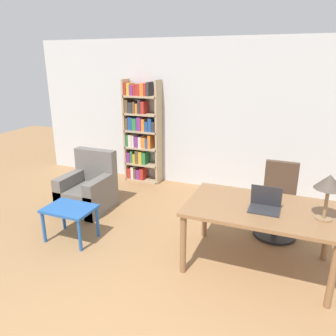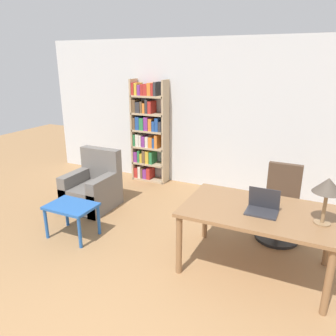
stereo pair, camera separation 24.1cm
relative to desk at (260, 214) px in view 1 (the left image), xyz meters
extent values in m
cube|color=silver|center=(-0.83, 2.30, 0.68)|extent=(8.00, 0.06, 2.70)
cube|color=olive|center=(0.00, 0.00, 0.07)|extent=(1.63, 1.00, 0.04)
cylinder|color=olive|center=(-0.76, -0.44, -0.31)|extent=(0.07, 0.07, 0.72)
cylinder|color=olive|center=(0.76, -0.44, -0.31)|extent=(0.07, 0.07, 0.72)
cylinder|color=olive|center=(-0.76, 0.44, -0.31)|extent=(0.07, 0.07, 0.72)
cylinder|color=olive|center=(0.76, 0.44, -0.31)|extent=(0.07, 0.07, 0.72)
cube|color=#2D2D33|center=(0.05, -0.08, 0.10)|extent=(0.33, 0.25, 0.02)
cube|color=#2D2D33|center=(0.05, 0.02, 0.23)|extent=(0.33, 0.06, 0.24)
cube|color=navy|center=(0.05, 0.02, 0.23)|extent=(0.30, 0.05, 0.21)
cylinder|color=olive|center=(0.64, -0.05, 0.09)|extent=(0.16, 0.16, 0.01)
cylinder|color=olive|center=(0.64, -0.05, 0.26)|extent=(0.04, 0.04, 0.32)
cone|color=#4C4238|center=(0.64, -0.05, 0.50)|extent=(0.29, 0.29, 0.15)
cylinder|color=black|center=(0.15, 0.82, -0.65)|extent=(0.58, 0.58, 0.04)
cylinder|color=#262626|center=(0.15, 0.82, -0.47)|extent=(0.06, 0.06, 0.33)
cube|color=#4C3828|center=(0.15, 0.82, -0.25)|extent=(0.46, 0.46, 0.10)
cube|color=#4C3828|center=(0.15, 1.01, 0.07)|extent=(0.43, 0.08, 0.55)
cube|color=#2356A3|center=(-2.40, -0.32, -0.22)|extent=(0.64, 0.47, 0.04)
cylinder|color=#2356A3|center=(-2.69, -0.52, -0.46)|extent=(0.04, 0.04, 0.43)
cylinder|color=#2356A3|center=(-2.11, -0.52, -0.46)|extent=(0.04, 0.04, 0.43)
cylinder|color=#2356A3|center=(-2.69, -0.12, -0.46)|extent=(0.04, 0.04, 0.43)
cylinder|color=#2356A3|center=(-2.11, -0.12, -0.46)|extent=(0.04, 0.04, 0.43)
cube|color=#66605B|center=(-2.75, 0.55, -0.48)|extent=(0.72, 0.77, 0.39)
cube|color=#66605B|center=(-2.75, 0.85, -0.01)|extent=(0.72, 0.16, 0.54)
cube|color=#66605B|center=(-3.03, 0.55, -0.38)|extent=(0.16, 0.77, 0.58)
cube|color=#66605B|center=(-2.47, 0.55, -0.38)|extent=(0.16, 0.77, 0.58)
cube|color=tan|center=(-2.84, 2.11, 0.32)|extent=(0.04, 0.28, 1.98)
cube|color=tan|center=(-2.16, 2.11, 0.32)|extent=(0.04, 0.28, 1.98)
cube|color=tan|center=(-2.50, 2.11, -0.65)|extent=(0.68, 0.28, 0.04)
cube|color=#B72D28|center=(-2.78, 2.11, -0.54)|extent=(0.08, 0.24, 0.20)
cube|color=silver|center=(-2.71, 2.11, -0.52)|extent=(0.06, 0.24, 0.24)
cube|color=brown|center=(-2.65, 2.11, -0.53)|extent=(0.04, 0.24, 0.21)
cube|color=#7F338C|center=(-2.58, 2.11, -0.54)|extent=(0.08, 0.24, 0.19)
cube|color=#B72D28|center=(-2.50, 2.11, -0.52)|extent=(0.08, 0.24, 0.22)
cube|color=tan|center=(-2.50, 2.11, -0.32)|extent=(0.68, 0.28, 0.04)
cube|color=#7F338C|center=(-2.78, 2.11, -0.20)|extent=(0.08, 0.24, 0.20)
cube|color=#2D7F47|center=(-2.71, 2.11, -0.18)|extent=(0.04, 0.24, 0.24)
cube|color=gold|center=(-2.66, 2.11, -0.21)|extent=(0.05, 0.24, 0.18)
cube|color=brown|center=(-2.59, 2.11, -0.18)|extent=(0.07, 0.24, 0.26)
cube|color=gold|center=(-2.52, 2.11, -0.18)|extent=(0.07, 0.24, 0.25)
cube|color=#2D7F47|center=(-2.44, 2.11, -0.19)|extent=(0.07, 0.24, 0.24)
cube|color=tan|center=(-2.50, 2.11, 0.01)|extent=(0.68, 0.28, 0.04)
cube|color=#2D7F47|center=(-2.80, 2.11, 0.14)|extent=(0.04, 0.24, 0.23)
cube|color=silver|center=(-2.73, 2.11, 0.14)|extent=(0.07, 0.24, 0.24)
cube|color=silver|center=(-2.67, 2.11, 0.14)|extent=(0.05, 0.24, 0.23)
cube|color=#7F338C|center=(-2.60, 2.11, 0.13)|extent=(0.07, 0.24, 0.21)
cube|color=silver|center=(-2.52, 2.11, 0.13)|extent=(0.06, 0.24, 0.21)
cube|color=orange|center=(-2.44, 2.11, 0.13)|extent=(0.08, 0.24, 0.20)
cube|color=#234C99|center=(-2.37, 2.11, 0.12)|extent=(0.04, 0.24, 0.19)
cube|color=orange|center=(-2.32, 2.11, 0.15)|extent=(0.06, 0.24, 0.26)
cube|color=tan|center=(-2.50, 2.11, 0.34)|extent=(0.68, 0.28, 0.04)
cube|color=brown|center=(-2.79, 2.11, 0.47)|extent=(0.06, 0.24, 0.23)
cube|color=#234C99|center=(-2.72, 2.11, 0.48)|extent=(0.08, 0.24, 0.25)
cube|color=#2D7F47|center=(-2.63, 2.11, 0.47)|extent=(0.09, 0.24, 0.24)
cube|color=#7F338C|center=(-2.53, 2.11, 0.48)|extent=(0.09, 0.24, 0.26)
cube|color=orange|center=(-2.44, 2.11, 0.47)|extent=(0.07, 0.24, 0.23)
cube|color=#234C99|center=(-2.37, 2.11, 0.45)|extent=(0.06, 0.24, 0.19)
cube|color=#234C99|center=(-2.30, 2.11, 0.48)|extent=(0.07, 0.24, 0.25)
cube|color=#333338|center=(-2.23, 2.11, 0.45)|extent=(0.06, 0.24, 0.19)
cube|color=tan|center=(-2.50, 2.11, 0.67)|extent=(0.68, 0.28, 0.04)
cube|color=brown|center=(-2.79, 2.11, 0.81)|extent=(0.07, 0.24, 0.25)
cube|color=#333338|center=(-2.70, 2.11, 0.79)|extent=(0.09, 0.24, 0.20)
cube|color=brown|center=(-2.62, 2.11, 0.79)|extent=(0.04, 0.24, 0.22)
cube|color=orange|center=(-2.57, 2.11, 0.78)|extent=(0.05, 0.24, 0.19)
cube|color=#333338|center=(-2.51, 2.11, 0.82)|extent=(0.05, 0.24, 0.26)
cube|color=#B72D28|center=(-2.44, 2.11, 0.80)|extent=(0.07, 0.24, 0.23)
cube|color=tan|center=(-2.50, 2.11, 1.00)|extent=(0.68, 0.28, 0.04)
cube|color=#B72D28|center=(-2.80, 2.11, 1.13)|extent=(0.05, 0.24, 0.23)
cube|color=gold|center=(-2.73, 2.11, 1.13)|extent=(0.06, 0.24, 0.22)
cube|color=#7F338C|center=(-2.66, 2.11, 1.11)|extent=(0.06, 0.24, 0.19)
cube|color=#B72D28|center=(-2.60, 2.11, 1.12)|extent=(0.04, 0.24, 0.20)
cube|color=#B72D28|center=(-2.53, 2.11, 1.11)|extent=(0.09, 0.24, 0.20)
cube|color=orange|center=(-2.45, 2.11, 1.13)|extent=(0.07, 0.24, 0.23)
cube|color=#B72D28|center=(-2.39, 2.11, 1.13)|extent=(0.05, 0.24, 0.22)
cube|color=#333338|center=(-2.33, 2.11, 1.14)|extent=(0.05, 0.24, 0.25)
camera|label=1|loc=(0.29, -3.48, 1.66)|focal=35.00mm
camera|label=2|loc=(0.51, -3.38, 1.66)|focal=35.00mm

